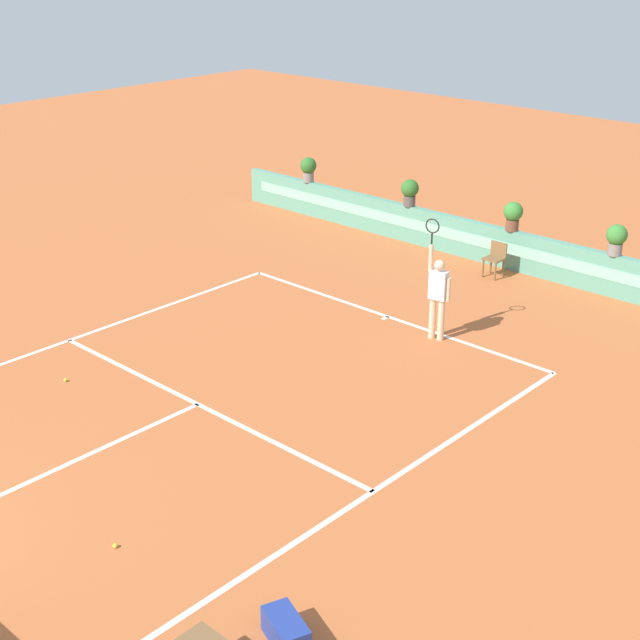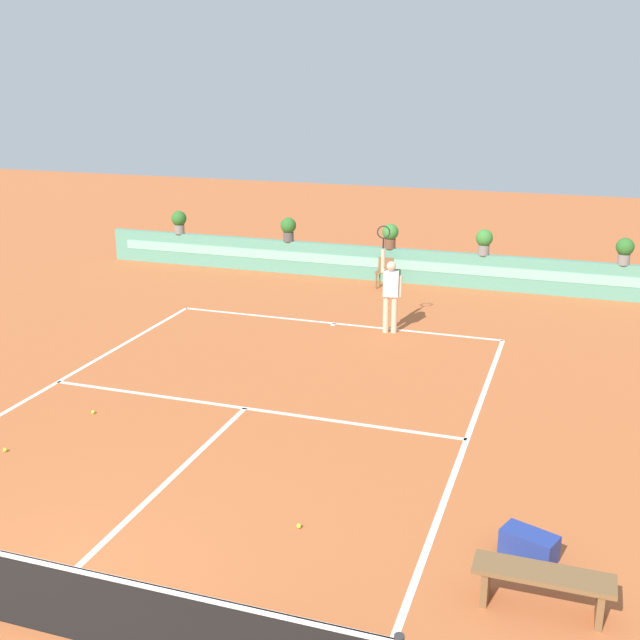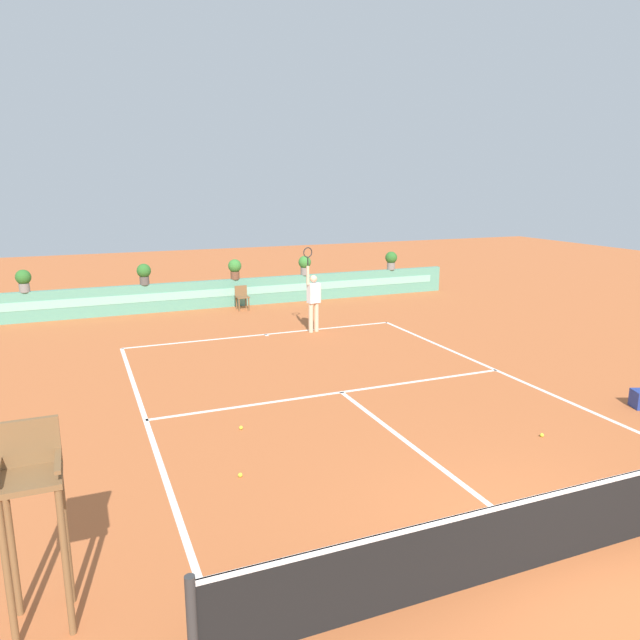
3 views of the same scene
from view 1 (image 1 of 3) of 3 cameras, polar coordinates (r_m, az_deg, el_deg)
The scene contains 12 objects.
ground_plane at distance 16.61m, azimuth -8.63°, elevation -5.68°, with size 60.00×60.00×0.00m, color #BC6033.
court_lines at distance 17.01m, azimuth -6.76°, elevation -4.82°, with size 8.32×11.94×0.01m.
back_wall_barrier at distance 23.68m, azimuth 11.13°, elevation 4.46°, with size 18.00×0.21×1.00m.
ball_kid_chair at distance 22.94m, azimuth 10.81°, elevation 3.81°, with size 0.44×0.44×0.85m.
gear_bag at distance 11.66m, azimuth -2.13°, elevation -18.69°, with size 0.70×0.36×0.36m, color navy.
tennis_player at distance 19.01m, azimuth 7.31°, elevation 1.74°, with size 0.61×0.29×2.58m.
tennis_ball_mid_court at distance 18.12m, azimuth -15.50°, elevation -3.61°, with size 0.07×0.07×0.07m, color #CCE033.
tennis_ball_by_sideline at distance 13.47m, azimuth -12.58°, elevation -13.49°, with size 0.07×0.07×0.07m, color #CCE033.
potted_plant_centre at distance 23.28m, azimuth 11.87°, elevation 6.43°, with size 0.48×0.48×0.72m.
potted_plant_left at distance 24.98m, azimuth 5.59°, elevation 7.97°, with size 0.48×0.48×0.72m.
potted_plant_far_left at distance 27.32m, azimuth -0.73°, elevation 9.41°, with size 0.48×0.48×0.72m.
potted_plant_right at distance 22.09m, azimuth 17.90°, elevation 4.87°, with size 0.48×0.48×0.72m.
Camera 1 is at (11.55, -2.89, 7.98)m, focal length 51.65 mm.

